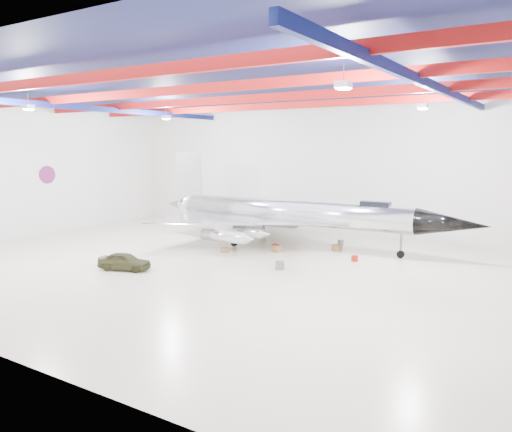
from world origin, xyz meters
The scene contains 16 objects.
floor centered at (0.00, 0.00, 0.00)m, with size 40.00×40.00×0.00m, color beige.
wall_back centered at (0.00, 15.00, 5.50)m, with size 40.00×40.00×0.00m, color silver.
wall_left centered at (-20.00, 0.00, 5.50)m, with size 30.00×30.00×0.00m, color silver.
ceiling centered at (0.00, 0.00, 11.00)m, with size 40.00×40.00×0.00m, color #0A0F38.
ceiling_structure centered at (0.00, 0.00, 10.32)m, with size 39.50×29.50×1.08m.
wall_roundel centered at (-19.94, 2.00, 5.00)m, with size 1.50×1.50×0.10m, color #B21414.
jet_aircraft centered at (0.27, 7.99, 2.26)m, with size 25.31×14.91×6.90m.
jeep centered at (-4.65, -3.85, 0.54)m, with size 1.27×3.14×1.07m, color #34361B.
crate_ply centered at (-2.46, 3.42, 0.18)m, with size 0.50×0.40×0.35m, color olive.
toolbox_red centered at (-0.29, 6.65, 0.15)m, with size 0.42×0.34×0.30m, color maroon.
engine_drum centered at (3.17, 1.24, 0.25)m, with size 0.55×0.55×0.49m, color #59595B.
parts_bin centered at (3.90, 8.16, 0.21)m, with size 0.60×0.48×0.42m, color olive.
crate_small centered at (-5.72, 7.43, 0.13)m, with size 0.36×0.29×0.25m, color #59595B.
tool_chest centered at (6.21, 5.70, 0.20)m, with size 0.44×0.44×0.39m, color maroon.
oil_barrel centered at (0.50, 5.51, 0.21)m, with size 0.59×0.48×0.42m, color olive.
spares_box centered at (3.32, 10.30, 0.20)m, with size 0.45×0.45×0.40m, color #59595B.
Camera 1 is at (17.62, -24.37, 7.33)m, focal length 35.00 mm.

